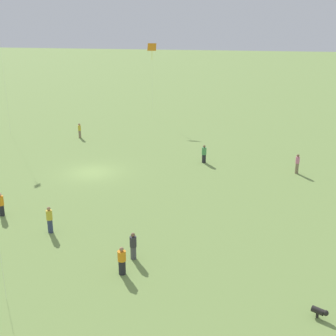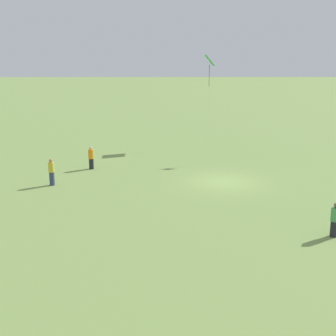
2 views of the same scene
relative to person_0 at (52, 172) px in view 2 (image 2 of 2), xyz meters
name	(u,v)px [view 2 (image 2 of 2)]	position (x,y,z in m)	size (l,w,h in m)	color
ground_plane	(224,182)	(-11.54, -0.70, -0.89)	(240.00, 240.00, 0.00)	#7A994C
person_0	(52,172)	(0.00, 0.00, 0.00)	(0.41, 0.41, 1.79)	#333D5B
person_4	(335,220)	(-15.68, 8.82, -0.06)	(0.61, 0.61, 1.70)	#232328
person_5	(91,158)	(-1.95, -4.33, -0.04)	(0.58, 0.58, 1.72)	#232328
kite_1	(209,62)	(-11.59, -14.06, 6.69)	(0.89, 1.31, 8.27)	green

